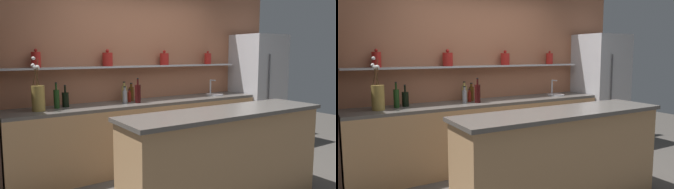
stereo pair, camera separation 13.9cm
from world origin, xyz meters
The scene contains 13 objects.
back_wall_unit centered at (0.00, 1.60, 1.30)m, with size 5.20×0.28×2.60m.
back_counter_unit centered at (-0.06, 1.24, 0.46)m, with size 3.73×0.62×0.92m.
island_counter centered at (0.00, -0.37, 0.51)m, with size 2.30×0.61×1.02m.
refrigerator centered at (2.21, 1.20, 0.96)m, with size 0.77×0.73×1.92m.
flower_vase centered at (-1.49, 1.23, 1.09)m, with size 0.15×0.17×0.64m.
sink_fixture centered at (1.24, 1.25, 0.95)m, with size 0.28×0.28×0.25m.
bottle_spirit_0 centered at (-0.20, 1.37, 1.03)m, with size 0.07×0.07×0.26m.
bottle_spirit_1 centered at (-0.30, 1.38, 1.04)m, with size 0.07×0.07×0.28m.
bottle_wine_2 centered at (-1.14, 1.34, 1.02)m, with size 0.08×0.08×0.28m.
bottle_sauce_3 centered at (-0.26, 1.31, 1.00)m, with size 0.05×0.05×0.18m.
bottle_wine_4 centered at (-1.26, 1.30, 1.04)m, with size 0.07×0.07×0.32m.
bottle_wine_5 centered at (-0.20, 1.16, 1.05)m, with size 0.08×0.08×0.34m.
bottle_spirit_6 centered at (-0.37, 1.22, 1.02)m, with size 0.06×0.06×0.23m.
Camera 2 is at (-2.16, -2.87, 1.59)m, focal length 35.00 mm.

